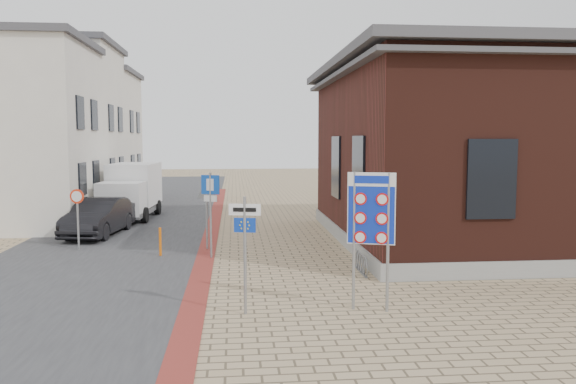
{
  "coord_description": "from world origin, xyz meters",
  "views": [
    {
      "loc": [
        -1.02,
        -13.75,
        3.9
      ],
      "look_at": [
        0.69,
        4.09,
        2.2
      ],
      "focal_mm": 35.0,
      "sensor_mm": 36.0,
      "label": 1
    }
  ],
  "objects": [
    {
      "name": "curb_strip",
      "position": [
        -2.0,
        10.0,
        0.01
      ],
      "size": [
        0.6,
        40.0,
        0.02
      ],
      "primitive_type": "cube",
      "color": "maroon",
      "rests_on": "ground"
    },
    {
      "name": "bollard",
      "position": [
        -3.5,
        5.0,
        0.48
      ],
      "size": [
        0.11,
        0.11,
        0.96
      ],
      "primitive_type": "cylinder",
      "rotation": [
        0.0,
        0.0,
        0.32
      ],
      "color": "orange",
      "rests_on": "ground"
    },
    {
      "name": "townhouse_near",
      "position": [
        -10.99,
        12.0,
        4.17
      ],
      "size": [
        7.4,
        6.4,
        8.3
      ],
      "color": "silver",
      "rests_on": "ground"
    },
    {
      "name": "bike_rack",
      "position": [
        2.65,
        2.2,
        0.26
      ],
      "size": [
        0.08,
        1.8,
        0.6
      ],
      "color": "slate",
      "rests_on": "ground"
    },
    {
      "name": "townhouse_mid",
      "position": [
        -10.99,
        18.0,
        4.57
      ],
      "size": [
        7.4,
        6.4,
        9.1
      ],
      "color": "silver",
      "rests_on": "ground"
    },
    {
      "name": "box_truck",
      "position": [
        -6.06,
        14.25,
        1.38
      ],
      "size": [
        2.44,
        5.24,
        2.68
      ],
      "rotation": [
        0.0,
        0.0,
        -0.06
      ],
      "color": "slate",
      "rests_on": "ground"
    },
    {
      "name": "parking_sign",
      "position": [
        -1.8,
        4.5,
        1.95
      ],
      "size": [
        0.59,
        0.26,
        2.82
      ],
      "rotation": [
        0.0,
        0.0,
        -0.36
      ],
      "color": "gray",
      "rests_on": "ground"
    },
    {
      "name": "essen_sign",
      "position": [
        -0.8,
        -1.5,
        1.76
      ],
      "size": [
        0.7,
        0.19,
        2.64
      ],
      "rotation": [
        0.0,
        0.0,
        -0.21
      ],
      "color": "gray",
      "rests_on": "ground"
    },
    {
      "name": "brick_building",
      "position": [
        8.99,
        7.0,
        3.49
      ],
      "size": [
        13.0,
        13.0,
        6.8
      ],
      "color": "gray",
      "rests_on": "ground"
    },
    {
      "name": "speed_sign",
      "position": [
        -6.5,
        6.35,
        1.42
      ],
      "size": [
        0.5,
        0.12,
        2.16
      ],
      "rotation": [
        0.0,
        0.0,
        -0.18
      ],
      "color": "gray",
      "rests_on": "ground"
    },
    {
      "name": "yield_sign",
      "position": [
        -2.0,
        6.0,
        1.83
      ],
      "size": [
        0.83,
        0.32,
        2.4
      ],
      "rotation": [
        0.0,
        0.0,
        -0.32
      ],
      "color": "gray",
      "rests_on": "ground"
    },
    {
      "name": "sedan",
      "position": [
        -6.5,
        9.37,
        0.75
      ],
      "size": [
        2.18,
        4.74,
        1.51
      ],
      "primitive_type": "imported",
      "rotation": [
        0.0,
        0.0,
        -0.13
      ],
      "color": "black",
      "rests_on": "ground"
    },
    {
      "name": "border_sign",
      "position": [
        2.03,
        -1.5,
        2.28
      ],
      "size": [
        1.04,
        0.39,
        3.16
      ],
      "rotation": [
        0.0,
        0.0,
        -0.33
      ],
      "color": "gray",
      "rests_on": "ground"
    },
    {
      "name": "ground",
      "position": [
        0.0,
        0.0,
        0.0
      ],
      "size": [
        120.0,
        120.0,
        0.0
      ],
      "primitive_type": "plane",
      "color": "tan",
      "rests_on": "ground"
    },
    {
      "name": "townhouse_far",
      "position": [
        -10.99,
        24.0,
        4.17
      ],
      "size": [
        7.4,
        6.4,
        8.3
      ],
      "color": "silver",
      "rests_on": "ground"
    },
    {
      "name": "road_strip",
      "position": [
        -5.5,
        15.0,
        0.01
      ],
      "size": [
        7.0,
        60.0,
        0.02
      ],
      "primitive_type": "cube",
      "color": "#38383A",
      "rests_on": "ground"
    }
  ]
}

